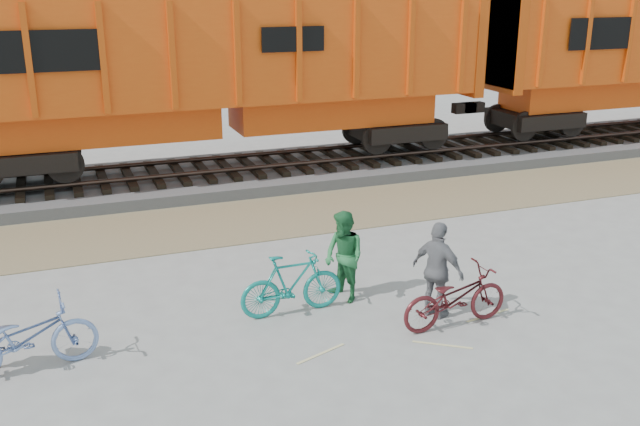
{
  "coord_description": "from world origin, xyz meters",
  "views": [
    {
      "loc": [
        -4.31,
        -9.45,
        5.21
      ],
      "look_at": [
        -0.14,
        1.5,
        1.37
      ],
      "focal_mm": 40.0,
      "sensor_mm": 36.0,
      "label": 1
    }
  ],
  "objects_px": {
    "bicycle_blue": "(25,338)",
    "person_man": "(344,257)",
    "bicycle_maroon": "(455,297)",
    "bicycle_teal": "(292,284)",
    "person_woman": "(438,270)",
    "hopper_car_center": "(223,69)"
  },
  "relations": [
    {
      "from": "hopper_car_center",
      "to": "bicycle_maroon",
      "type": "bearing_deg",
      "value": -82.49
    },
    {
      "from": "bicycle_blue",
      "to": "person_woman",
      "type": "height_order",
      "value": "person_woman"
    },
    {
      "from": "hopper_car_center",
      "to": "bicycle_blue",
      "type": "xyz_separation_m",
      "value": [
        -5.0,
        -8.77,
        -2.5
      ]
    },
    {
      "from": "bicycle_maroon",
      "to": "bicycle_teal",
      "type": "bearing_deg",
      "value": 56.97
    },
    {
      "from": "person_woman",
      "to": "person_man",
      "type": "bearing_deg",
      "value": 19.32
    },
    {
      "from": "bicycle_blue",
      "to": "person_man",
      "type": "distance_m",
      "value": 5.06
    },
    {
      "from": "bicycle_teal",
      "to": "hopper_car_center",
      "type": "bearing_deg",
      "value": -7.76
    },
    {
      "from": "bicycle_blue",
      "to": "person_man",
      "type": "xyz_separation_m",
      "value": [
        5.02,
        0.59,
        0.27
      ]
    },
    {
      "from": "hopper_car_center",
      "to": "bicycle_maroon",
      "type": "height_order",
      "value": "hopper_car_center"
    },
    {
      "from": "bicycle_blue",
      "to": "person_woman",
      "type": "distance_m",
      "value": 6.2
    },
    {
      "from": "bicycle_teal",
      "to": "person_woman",
      "type": "relative_size",
      "value": 1.08
    },
    {
      "from": "hopper_car_center",
      "to": "bicycle_maroon",
      "type": "relative_size",
      "value": 7.6
    },
    {
      "from": "bicycle_blue",
      "to": "bicycle_maroon",
      "type": "relative_size",
      "value": 1.05
    },
    {
      "from": "bicycle_blue",
      "to": "person_man",
      "type": "bearing_deg",
      "value": -88.98
    },
    {
      "from": "bicycle_maroon",
      "to": "hopper_car_center",
      "type": "bearing_deg",
      "value": 4.86
    },
    {
      "from": "hopper_car_center",
      "to": "person_man",
      "type": "distance_m",
      "value": 8.47
    },
    {
      "from": "bicycle_teal",
      "to": "bicycle_maroon",
      "type": "distance_m",
      "value": 2.61
    },
    {
      "from": "hopper_car_center",
      "to": "person_man",
      "type": "bearing_deg",
      "value": -89.84
    },
    {
      "from": "bicycle_blue",
      "to": "bicycle_maroon",
      "type": "distance_m",
      "value": 6.34
    },
    {
      "from": "person_man",
      "to": "person_woman",
      "type": "xyz_separation_m",
      "value": [
        1.16,
        -1.12,
        0.02
      ]
    },
    {
      "from": "person_man",
      "to": "person_woman",
      "type": "bearing_deg",
      "value": 28.81
    },
    {
      "from": "bicycle_teal",
      "to": "person_woman",
      "type": "height_order",
      "value": "person_woman"
    }
  ]
}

